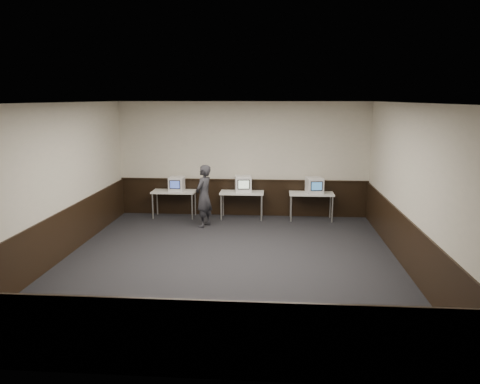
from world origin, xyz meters
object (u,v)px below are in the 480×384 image
object	(u,v)px
desk_center	(242,194)
emac_right	(314,185)
emac_left	(177,184)
emac_center	(243,184)
desk_right	(311,195)
person	(204,196)
desk_left	(174,193)

from	to	relation	value
desk_center	emac_right	xyz separation A→B (m)	(1.97, -0.02, 0.29)
emac_left	emac_center	size ratio (longest dim) A/B	0.85
desk_right	person	size ratio (longest dim) A/B	0.74
desk_left	desk_right	bearing A→B (deg)	0.00
emac_left	person	xyz separation A→B (m)	(0.89, -0.89, -0.14)
desk_left	emac_left	bearing A→B (deg)	-7.06
desk_left	emac_right	bearing A→B (deg)	-0.29
desk_right	person	world-z (taller)	person
desk_right	emac_left	bearing A→B (deg)	-179.84
desk_left	emac_center	xyz separation A→B (m)	(1.93, 0.04, 0.29)
desk_left	emac_right	xyz separation A→B (m)	(3.87, -0.02, 0.29)
desk_left	emac_center	distance (m)	1.95
desk_center	emac_center	xyz separation A→B (m)	(0.03, 0.04, 0.29)
emac_right	desk_left	bearing A→B (deg)	169.34
desk_center	desk_right	size ratio (longest dim) A/B	1.00
emac_right	person	world-z (taller)	person
desk_left	person	xyz separation A→B (m)	(0.98, -0.90, 0.13)
desk_left	desk_right	size ratio (longest dim) A/B	1.00
desk_right	emac_right	world-z (taller)	emac_right
desk_left	emac_center	bearing A→B (deg)	1.15
desk_center	emac_right	size ratio (longest dim) A/B	2.31
desk_right	emac_left	xyz separation A→B (m)	(-3.71, -0.01, 0.27)
emac_left	emac_right	world-z (taller)	emac_right
desk_left	emac_center	world-z (taller)	emac_center
emac_right	person	bearing A→B (deg)	-173.45
emac_left	emac_center	xyz separation A→B (m)	(1.85, 0.05, 0.02)
emac_right	desk_center	bearing A→B (deg)	169.06
desk_center	emac_left	world-z (taller)	emac_left
desk_right	emac_right	distance (m)	0.30
emac_left	person	distance (m)	1.27
person	desk_center	bearing A→B (deg)	156.31
desk_right	person	xyz separation A→B (m)	(-2.82, -0.90, 0.13)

